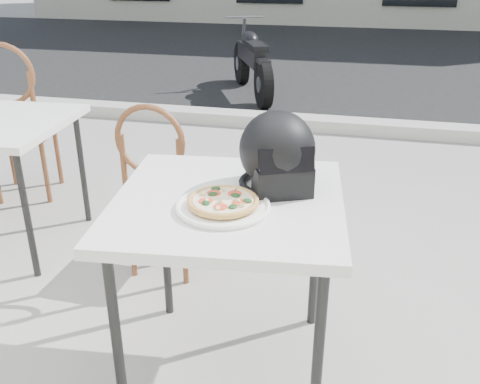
% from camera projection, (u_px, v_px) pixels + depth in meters
% --- Properties ---
extents(ground, '(80.00, 80.00, 0.00)m').
position_uv_depth(ground, '(212.00, 296.00, 2.80)').
color(ground, '#999691').
rests_on(ground, ground).
extents(street_asphalt, '(30.00, 8.00, 0.00)m').
position_uv_depth(street_asphalt, '(326.00, 57.00, 9.00)').
color(street_asphalt, black).
rests_on(street_asphalt, ground).
extents(curb, '(30.00, 0.25, 0.12)m').
position_uv_depth(curb, '(293.00, 122.00, 5.43)').
color(curb, '#AAA89F').
rests_on(curb, ground).
extents(cafe_table_main, '(0.94, 0.94, 0.81)m').
position_uv_depth(cafe_table_main, '(228.00, 216.00, 2.02)').
color(cafe_table_main, silver).
rests_on(cafe_table_main, ground).
extents(plate, '(0.45, 0.45, 0.02)m').
position_uv_depth(plate, '(223.00, 206.00, 1.90)').
color(plate, white).
rests_on(plate, cafe_table_main).
extents(pizza, '(0.34, 0.34, 0.03)m').
position_uv_depth(pizza, '(223.00, 201.00, 1.89)').
color(pizza, tan).
rests_on(pizza, plate).
extents(helmet, '(0.39, 0.40, 0.30)m').
position_uv_depth(helmet, '(278.00, 155.00, 2.03)').
color(helmet, black).
rests_on(helmet, cafe_table_main).
extents(cafe_chair_main, '(0.39, 0.39, 0.99)m').
position_uv_depth(cafe_chair_main, '(160.00, 181.00, 2.79)').
color(cafe_chair_main, brown).
rests_on(cafe_chair_main, ground).
extents(cafe_chair_side, '(0.54, 0.54, 1.13)m').
position_uv_depth(cafe_chair_side, '(15.00, 114.00, 3.66)').
color(cafe_chair_side, brown).
rests_on(cafe_chair_side, ground).
extents(motorcycle, '(0.84, 1.69, 0.90)m').
position_uv_depth(motorcycle, '(252.00, 63.00, 6.54)').
color(motorcycle, black).
rests_on(motorcycle, street_asphalt).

